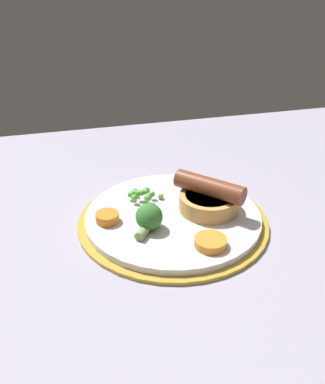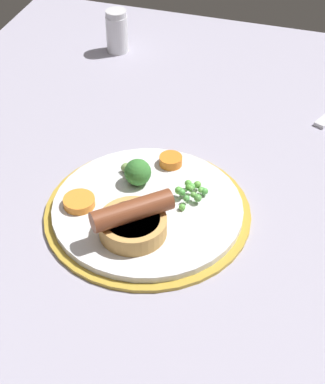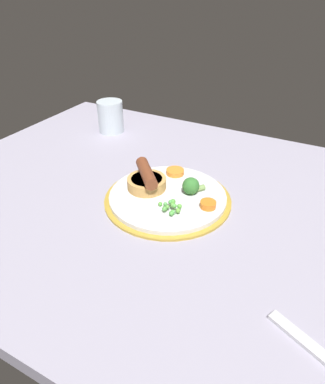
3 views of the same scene
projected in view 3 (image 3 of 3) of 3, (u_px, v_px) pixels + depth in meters
dining_table at (173, 204)px, 71.15cm from camera, size 110.00×80.00×3.00cm
dinner_plate at (168, 198)px, 69.29cm from camera, size 25.67×25.67×1.40cm
sausage_pudding at (147, 180)px, 69.90cm from camera, size 8.42×8.88×4.79cm
pea_pile at (171, 207)px, 63.61cm from camera, size 4.75×3.97×1.80cm
broccoli_floret_near at (191, 186)px, 68.36cm from camera, size 4.11×4.58×3.45cm
carrot_slice_0 at (208, 204)px, 64.77cm from camera, size 4.29×4.29×1.23cm
carrot_slice_1 at (175, 172)px, 75.45cm from camera, size 5.19×5.19×1.05cm
drinking_glass at (111, 117)px, 97.01cm from camera, size 7.16×7.16×8.82cm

